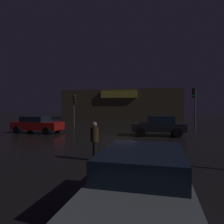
{
  "coord_description": "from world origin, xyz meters",
  "views": [
    {
      "loc": [
        2.77,
        -14.79,
        2.21
      ],
      "look_at": [
        -1.73,
        4.93,
        1.77
      ],
      "focal_mm": 32.33,
      "sensor_mm": 36.0,
      "label": 1
    }
  ],
  "objects_px": {
    "car_near": "(142,179)",
    "store_building": "(123,105)",
    "traffic_signal_cross_left": "(74,103)",
    "traffic_signal_main": "(195,99)",
    "pedestrian": "(95,138)",
    "car_far": "(37,124)",
    "car_crossing": "(159,125)"
  },
  "relations": [
    {
      "from": "car_crossing",
      "to": "pedestrian",
      "type": "relative_size",
      "value": 2.6
    },
    {
      "from": "traffic_signal_main",
      "to": "car_far",
      "type": "distance_m",
      "value": 14.99
    },
    {
      "from": "traffic_signal_main",
      "to": "pedestrian",
      "type": "height_order",
      "value": "traffic_signal_main"
    },
    {
      "from": "car_far",
      "to": "car_crossing",
      "type": "bearing_deg",
      "value": 3.38
    },
    {
      "from": "store_building",
      "to": "traffic_signal_main",
      "type": "distance_m",
      "value": 20.49
    },
    {
      "from": "traffic_signal_cross_left",
      "to": "car_far",
      "type": "distance_m",
      "value": 6.46
    },
    {
      "from": "traffic_signal_main",
      "to": "traffic_signal_cross_left",
      "type": "height_order",
      "value": "traffic_signal_main"
    },
    {
      "from": "traffic_signal_cross_left",
      "to": "pedestrian",
      "type": "xyz_separation_m",
      "value": [
        6.82,
        -13.65,
        -1.85
      ]
    },
    {
      "from": "car_far",
      "to": "car_crossing",
      "type": "xyz_separation_m",
      "value": [
        10.29,
        0.61,
        0.05
      ]
    },
    {
      "from": "traffic_signal_main",
      "to": "store_building",
      "type": "bearing_deg",
      "value": 119.55
    },
    {
      "from": "car_near",
      "to": "traffic_signal_main",
      "type": "bearing_deg",
      "value": 77.2
    },
    {
      "from": "car_near",
      "to": "car_far",
      "type": "relative_size",
      "value": 1.03
    },
    {
      "from": "car_far",
      "to": "pedestrian",
      "type": "relative_size",
      "value": 2.67
    },
    {
      "from": "traffic_signal_main",
      "to": "pedestrian",
      "type": "relative_size",
      "value": 2.57
    },
    {
      "from": "store_building",
      "to": "traffic_signal_cross_left",
      "type": "height_order",
      "value": "store_building"
    },
    {
      "from": "store_building",
      "to": "car_far",
      "type": "height_order",
      "value": "store_building"
    },
    {
      "from": "car_near",
      "to": "pedestrian",
      "type": "distance_m",
      "value": 4.36
    },
    {
      "from": "traffic_signal_cross_left",
      "to": "car_near",
      "type": "xyz_separation_m",
      "value": [
        9.08,
        -17.38,
        -2.08
      ]
    },
    {
      "from": "store_building",
      "to": "pedestrian",
      "type": "xyz_separation_m",
      "value": [
        4.02,
        -30.94,
        -1.78
      ]
    },
    {
      "from": "traffic_signal_main",
      "to": "car_far",
      "type": "relative_size",
      "value": 0.96
    },
    {
      "from": "traffic_signal_cross_left",
      "to": "car_far",
      "type": "bearing_deg",
      "value": -97.78
    },
    {
      "from": "car_crossing",
      "to": "pedestrian",
      "type": "bearing_deg",
      "value": -107.89
    },
    {
      "from": "traffic_signal_main",
      "to": "car_crossing",
      "type": "bearing_deg",
      "value": -124.9
    },
    {
      "from": "traffic_signal_main",
      "to": "pedestrian",
      "type": "xyz_separation_m",
      "value": [
        -6.09,
        -13.12,
        -2.11
      ]
    },
    {
      "from": "traffic_signal_cross_left",
      "to": "car_crossing",
      "type": "xyz_separation_m",
      "value": [
        9.46,
        -5.47,
        -1.97
      ]
    },
    {
      "from": "car_crossing",
      "to": "traffic_signal_main",
      "type": "bearing_deg",
      "value": 55.1
    },
    {
      "from": "car_far",
      "to": "store_building",
      "type": "bearing_deg",
      "value": 81.16
    },
    {
      "from": "traffic_signal_cross_left",
      "to": "pedestrian",
      "type": "bearing_deg",
      "value": -63.44
    },
    {
      "from": "car_near",
      "to": "traffic_signal_cross_left",
      "type": "bearing_deg",
      "value": 117.59
    },
    {
      "from": "car_near",
      "to": "store_building",
      "type": "bearing_deg",
      "value": 100.26
    },
    {
      "from": "car_far",
      "to": "pedestrian",
      "type": "bearing_deg",
      "value": -44.69
    },
    {
      "from": "traffic_signal_cross_left",
      "to": "car_crossing",
      "type": "height_order",
      "value": "traffic_signal_cross_left"
    }
  ]
}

